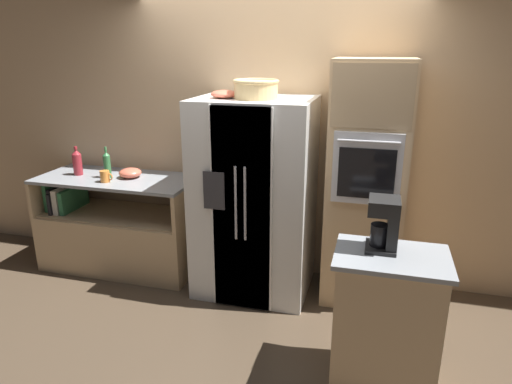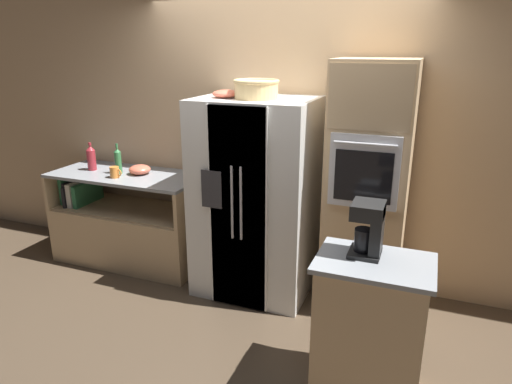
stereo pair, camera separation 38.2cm
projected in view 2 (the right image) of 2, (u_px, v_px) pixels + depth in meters
ground_plane at (261, 291)px, 4.11m from camera, size 20.00×20.00×0.00m
wall_back at (281, 128)px, 4.13m from camera, size 12.00×0.06×2.80m
counter_left at (130, 229)px, 4.64m from camera, size 1.50×0.68×0.92m
refrigerator at (256, 198)px, 3.94m from camera, size 0.98×0.82×1.71m
wall_oven at (368, 189)px, 3.66m from camera, size 0.62×0.65×2.02m
island_counter at (369, 327)px, 2.81m from camera, size 0.69×0.49×0.91m
wicker_basket at (256, 88)px, 3.59m from camera, size 0.36×0.36×0.15m
fruit_bowl at (226, 94)px, 3.68m from camera, size 0.22×0.22×0.06m
bottle_tall at (91, 158)px, 4.54m from camera, size 0.09×0.09×0.28m
bottle_short at (118, 161)px, 4.42m from camera, size 0.07×0.07×0.30m
mug at (115, 172)px, 4.30m from camera, size 0.12×0.09×0.11m
mixing_bowl at (140, 169)px, 4.42m from camera, size 0.21×0.21×0.09m
coffee_maker at (370, 227)px, 2.69m from camera, size 0.19×0.21×0.33m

